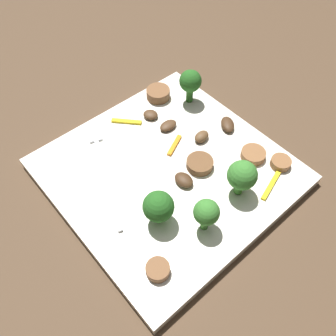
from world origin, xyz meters
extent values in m
plane|color=#4C3826|center=(0.00, 0.00, 0.00)|extent=(1.40, 1.40, 0.00)
cube|color=white|center=(0.00, 0.00, 0.01)|extent=(0.28, 0.28, 0.02)
cube|color=silver|center=(0.03, 0.07, 0.02)|extent=(0.14, 0.06, 0.00)
cube|color=silver|center=(0.12, 0.04, 0.02)|extent=(0.04, 0.03, 0.00)
cylinder|color=#408630|center=(-0.08, -0.04, 0.03)|extent=(0.01, 0.01, 0.02)
sphere|color=#387A2D|center=(-0.08, -0.04, 0.05)|extent=(0.04, 0.04, 0.04)
cylinder|color=#408630|center=(-0.09, 0.02, 0.03)|extent=(0.01, 0.01, 0.03)
sphere|color=#387A2D|center=(-0.09, 0.02, 0.05)|extent=(0.03, 0.03, 0.03)
cylinder|color=#296420|center=(-0.05, 0.06, 0.03)|extent=(0.01, 0.01, 0.02)
sphere|color=#235B1E|center=(-0.05, 0.06, 0.05)|extent=(0.04, 0.04, 0.04)
cylinder|color=#296420|center=(0.08, -0.11, 0.03)|extent=(0.01, 0.01, 0.03)
sphere|color=#235B1E|center=(0.08, -0.11, 0.05)|extent=(0.03, 0.03, 0.03)
cylinder|color=brown|center=(-0.03, -0.03, 0.02)|extent=(0.05, 0.05, 0.01)
cylinder|color=brown|center=(-0.10, 0.10, 0.02)|extent=(0.03, 0.03, 0.01)
cylinder|color=brown|center=(-0.09, -0.11, 0.02)|extent=(0.04, 0.04, 0.01)
cylinder|color=brown|center=(-0.06, -0.10, 0.02)|extent=(0.04, 0.04, 0.01)
cylinder|color=brown|center=(0.11, -0.08, 0.02)|extent=(0.05, 0.05, 0.01)
ellipsoid|color=brown|center=(0.01, -0.07, 0.02)|extent=(0.02, 0.03, 0.01)
ellipsoid|color=#4C331E|center=(0.05, -0.05, 0.02)|extent=(0.02, 0.03, 0.01)
ellipsoid|color=#422B19|center=(-0.03, 0.00, 0.02)|extent=(0.03, 0.02, 0.01)
ellipsoid|color=#422B19|center=(0.00, -0.11, 0.02)|extent=(0.04, 0.03, 0.01)
ellipsoid|color=#4C331E|center=(0.09, -0.04, 0.02)|extent=(0.03, 0.03, 0.01)
cube|color=yellow|center=(0.10, -0.01, 0.02)|extent=(0.04, 0.03, 0.00)
cube|color=orange|center=(0.02, -0.03, 0.02)|extent=(0.02, 0.04, 0.00)
cube|color=yellow|center=(-0.11, -0.08, 0.02)|extent=(0.02, 0.05, 0.00)
camera|label=1|loc=(-0.21, 0.18, 0.39)|focal=37.69mm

